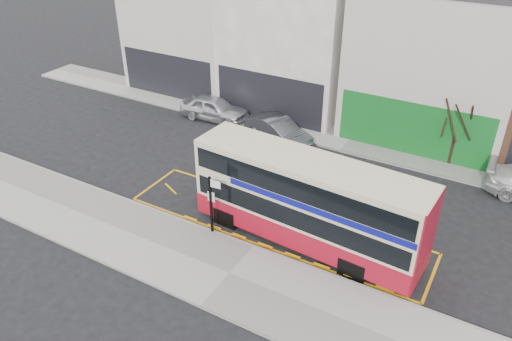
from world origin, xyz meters
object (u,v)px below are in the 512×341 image
Objects in this scene: bus_stop_post at (212,199)px; street_tree_left at (146,33)px; car_silver at (214,108)px; double_decker_bus at (308,201)px; car_grey at (278,131)px; street_tree_right at (461,109)px.

bus_stop_post is 0.48× the size of street_tree_left.
double_decker_bus is at bearing -132.88° from car_silver.
car_grey is 13.23m from street_tree_left.
street_tree_left is at bearing 67.67° from car_silver.
car_silver is at bearing 118.38° from bus_stop_post.
car_silver is 0.76× the size of street_tree_left.
bus_stop_post is 12.13m from car_silver.
street_tree_right is (14.45, 1.41, 2.59)m from car_silver.
double_decker_bus is at bearing 17.46° from bus_stop_post.
double_decker_bus is 3.61× the size of bus_stop_post.
street_tree_left reaches higher than street_tree_right.
street_tree_right reaches higher than car_grey.
car_grey is 0.77× the size of street_tree_left.
car_grey is at bearing 128.76° from double_decker_bus.
double_decker_bus reaches higher than bus_stop_post.
bus_stop_post is 0.57× the size of street_tree_right.
street_tree_left is at bearing 152.18° from double_decker_bus.
car_grey is (-5.36, 7.69, -1.36)m from double_decker_bus.
street_tree_right reaches higher than bus_stop_post.
bus_stop_post is at bearing -124.07° from street_tree_right.
car_grey is at bearing 94.73° from bus_stop_post.
street_tree_left reaches higher than bus_stop_post.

